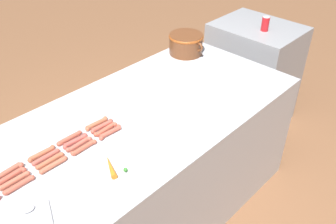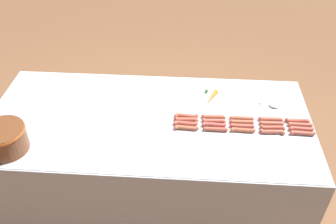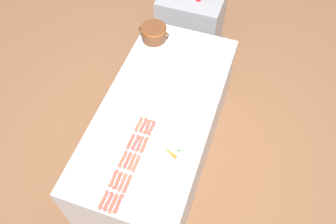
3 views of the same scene
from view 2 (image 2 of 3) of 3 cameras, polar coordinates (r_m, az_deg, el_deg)
The scene contains 25 objects.
ground_plane at distance 3.19m, azimuth -2.43°, elevation -13.70°, with size 20.00×20.00×0.00m, color brown.
griddle_counter at distance 2.84m, azimuth -2.68°, elevation -8.08°, with size 1.05×2.21×0.92m.
hot_dog_0 at distance 2.54m, azimuth 20.05°, elevation -3.09°, with size 0.03×0.17×0.03m.
hot_dog_1 at distance 2.49m, azimuth 15.77°, elevation -2.96°, with size 0.04×0.17×0.03m.
hot_dog_2 at distance 2.46m, azimuth 11.48°, elevation -2.76°, with size 0.03×0.17×0.03m.
hot_dog_3 at distance 2.43m, azimuth 7.32°, elevation -2.65°, with size 0.03×0.17×0.03m.
hot_dog_4 at distance 2.43m, azimuth 2.84°, elevation -2.45°, with size 0.04×0.17×0.03m.
hot_dog_5 at distance 2.57m, azimuth 19.87°, elevation -2.45°, with size 0.04×0.17×0.03m.
hot_dog_6 at distance 2.52m, azimuth 15.82°, elevation -2.33°, with size 0.04×0.17×0.03m.
hot_dog_7 at distance 2.49m, azimuth 11.36°, elevation -2.12°, with size 0.03×0.17×0.03m.
hot_dog_8 at distance 2.47m, azimuth 7.11°, elevation -1.96°, with size 0.04×0.17×0.03m.
hot_dog_9 at distance 2.46m, azimuth 2.72°, elevation -1.77°, with size 0.04×0.17×0.03m.
hot_dog_10 at distance 2.60m, azimuth 19.70°, elevation -1.85°, with size 0.03×0.17×0.03m.
hot_dog_11 at distance 2.55m, azimuth 15.69°, elevation -1.70°, with size 0.03×0.17×0.03m.
hot_dog_12 at distance 2.52m, azimuth 11.29°, elevation -1.51°, with size 0.03×0.17×0.03m.
hot_dog_13 at distance 2.50m, azimuth 7.11°, elevation -1.36°, with size 0.04×0.17×0.03m.
hot_dog_14 at distance 2.49m, azimuth 2.84°, elevation -1.16°, with size 0.04×0.17×0.03m.
hot_dog_15 at distance 2.63m, azimuth 19.32°, elevation -1.27°, with size 0.04×0.17×0.03m.
hot_dog_16 at distance 2.59m, azimuth 15.54°, elevation -1.08°, with size 0.03×0.17×0.03m.
hot_dog_17 at distance 2.55m, azimuth 11.31°, elevation -0.93°, with size 0.03×0.17×0.03m.
hot_dog_18 at distance 2.53m, azimuth 7.04°, elevation -0.75°, with size 0.03×0.17×0.03m.
hot_dog_19 at distance 2.52m, azimuth 2.84°, elevation -0.58°, with size 0.04×0.17×0.03m.
bean_pot at distance 2.45m, azimuth -24.00°, elevation -3.65°, with size 0.35×0.28×0.16m.
serving_spoon at distance 2.75m, azimuth 15.54°, elevation 1.45°, with size 0.26×0.14×0.02m.
carrot at distance 2.71m, azimuth 6.72°, elevation 2.35°, with size 0.17×0.10×0.03m.
Camera 2 is at (-1.92, -0.26, 2.53)m, focal length 39.51 mm.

